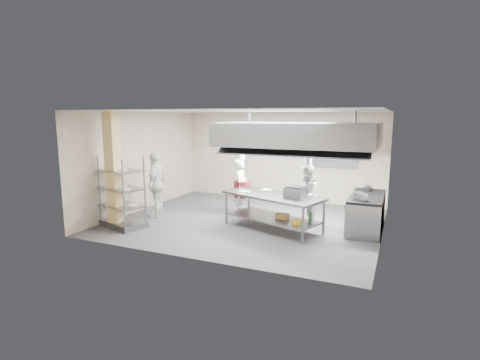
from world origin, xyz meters
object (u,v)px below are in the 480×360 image
at_px(chef_head, 241,187).
at_px(island, 273,212).
at_px(pass_rack, 122,192).
at_px(griddle, 296,192).
at_px(stockpot, 358,196).
at_px(chef_plating, 156,184).
at_px(chef_line, 306,196).
at_px(cooking_range, 366,214).

bearing_deg(chef_head, island, -135.98).
relative_size(island, pass_rack, 1.40).
xyz_separation_m(griddle, stockpot, (1.43, 0.36, -0.04)).
relative_size(pass_rack, chef_plating, 0.98).
relative_size(chef_head, chef_plating, 0.88).
xyz_separation_m(chef_head, chef_plating, (-2.18, -1.10, 0.11)).
bearing_deg(chef_line, chef_head, -109.07).
height_order(cooking_range, stockpot, stockpot).
distance_m(chef_line, stockpot, 1.35).
xyz_separation_m(island, stockpot, (2.03, 0.31, 0.53)).
relative_size(pass_rack, cooking_range, 0.92).
distance_m(pass_rack, chef_head, 3.32).
bearing_deg(stockpot, chef_plating, -175.68).
distance_m(island, stockpot, 2.12).
relative_size(chef_line, griddle, 3.32).
distance_m(cooking_range, griddle, 1.97).
height_order(chef_line, stockpot, chef_line).
distance_m(chef_head, griddle, 2.18).
bearing_deg(griddle, stockpot, 26.55).
xyz_separation_m(chef_head, griddle, (1.91, -1.04, 0.20)).
height_order(island, chef_line, chef_line).
relative_size(chef_plating, stockpot, 7.38).
bearing_deg(griddle, cooking_range, 43.84).
distance_m(island, cooking_range, 2.38).
bearing_deg(chef_head, chef_plating, 107.83).
relative_size(chef_plating, griddle, 3.85).
bearing_deg(pass_rack, cooking_range, 37.72).
bearing_deg(cooking_range, stockpot, -105.05).
distance_m(chef_plating, griddle, 4.09).
height_order(chef_plating, stockpot, chef_plating).
distance_m(island, griddle, 0.84).
xyz_separation_m(pass_rack, cooking_range, (5.88, 2.25, -0.50)).
xyz_separation_m(pass_rack, stockpot, (5.71, 1.63, 0.06)).
relative_size(chef_line, stockpot, 6.38).
bearing_deg(pass_rack, island, 36.60).
bearing_deg(chef_head, stockpot, -110.37).
bearing_deg(chef_line, chef_plating, -88.33).
height_order(island, griddle, griddle).
xyz_separation_m(island, griddle, (0.60, -0.06, 0.57)).
distance_m(chef_head, chef_plating, 2.44).
xyz_separation_m(pass_rack, chef_line, (4.40, 1.90, -0.11)).
bearing_deg(island, stockpot, 27.75).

